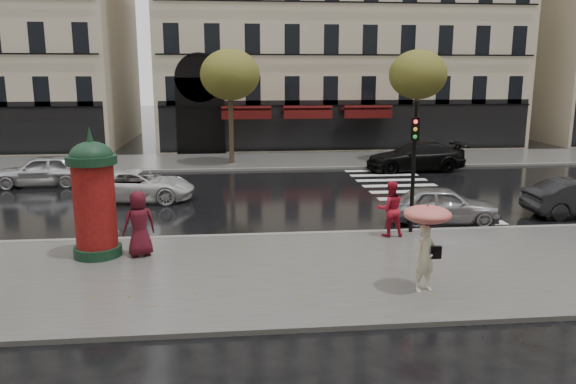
{
  "coord_description": "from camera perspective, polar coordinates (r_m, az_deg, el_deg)",
  "views": [
    {
      "loc": [
        -2.03,
        -14.72,
        5.32
      ],
      "look_at": [
        -0.37,
        1.5,
        1.84
      ],
      "focal_mm": 35.0,
      "sensor_mm": 36.0,
      "label": 1
    }
  ],
  "objects": [
    {
      "name": "near_kerb",
      "position": [
        18.59,
        0.67,
        -4.35
      ],
      "size": [
        90.0,
        0.25,
        0.14
      ],
      "primitive_type": "cube",
      "color": "slate",
      "rests_on": "ground"
    },
    {
      "name": "traffic_light",
      "position": [
        18.58,
        12.69,
        3.75
      ],
      "size": [
        0.32,
        0.42,
        4.31
      ],
      "color": "black",
      "rests_on": "near_sidewalk"
    },
    {
      "name": "tree_far_left",
      "position": [
        32.72,
        -5.91,
        11.72
      ],
      "size": [
        3.4,
        3.4,
        6.64
      ],
      "color": "#38281C",
      "rests_on": "ground"
    },
    {
      "name": "car_black",
      "position": [
        31.71,
        12.8,
        3.52
      ],
      "size": [
        5.45,
        2.36,
        1.56
      ],
      "primitive_type": "imported",
      "rotation": [
        0.0,
        0.0,
        -1.54
      ],
      "color": "black",
      "rests_on": "ground"
    },
    {
      "name": "car_silver",
      "position": [
        20.88,
        15.44,
        -1.25
      ],
      "size": [
        4.12,
        2.04,
        1.35
      ],
      "primitive_type": "imported",
      "rotation": [
        0.0,
        0.0,
        1.45
      ],
      "color": "#9C9CA0",
      "rests_on": "ground"
    },
    {
      "name": "tree_far_right",
      "position": [
        34.53,
        13.06,
        11.49
      ],
      "size": [
        3.4,
        3.4,
        6.64
      ],
      "color": "#38281C",
      "rests_on": "ground"
    },
    {
      "name": "zebra_crossing",
      "position": [
        26.15,
        12.18,
        0.05
      ],
      "size": [
        3.6,
        11.75,
        0.01
      ],
      "primitive_type": "cube",
      "color": "silver",
      "rests_on": "ground"
    },
    {
      "name": "man_burgundy",
      "position": [
        16.65,
        -14.89,
        -3.13
      ],
      "size": [
        1.1,
        0.93,
        1.91
      ],
      "primitive_type": "imported",
      "rotation": [
        0.0,
        0.0,
        3.56
      ],
      "color": "#4B0F19",
      "rests_on": "near_sidewalk"
    },
    {
      "name": "car_white",
      "position": [
        24.44,
        -15.07,
        0.64
      ],
      "size": [
        4.88,
        2.49,
        1.32
      ],
      "primitive_type": "imported",
      "rotation": [
        0.0,
        0.0,
        1.51
      ],
      "color": "silver",
      "rests_on": "ground"
    },
    {
      "name": "ground",
      "position": [
        15.78,
        1.92,
        -7.65
      ],
      "size": [
        160.0,
        160.0,
        0.0
      ],
      "primitive_type": "plane",
      "color": "black",
      "rests_on": "ground"
    },
    {
      "name": "woman_red",
      "position": [
        18.36,
        10.35,
        -1.69
      ],
      "size": [
        0.88,
        0.68,
        1.8
      ],
      "primitive_type": "imported",
      "rotation": [
        0.0,
        0.0,
        3.14
      ],
      "color": "#B01529",
      "rests_on": "near_sidewalk"
    },
    {
      "name": "woman_umbrella",
      "position": [
        13.81,
        13.9,
        -4.11
      ],
      "size": [
        1.13,
        1.13,
        2.18
      ],
      "color": "beige",
      "rests_on": "near_sidewalk"
    },
    {
      "name": "near_sidewalk",
      "position": [
        15.29,
        2.17,
        -8.07
      ],
      "size": [
        90.0,
        7.0,
        0.12
      ],
      "primitive_type": "cube",
      "color": "#474744",
      "rests_on": "ground"
    },
    {
      "name": "far_kerb",
      "position": [
        31.23,
        -2.03,
        2.36
      ],
      "size": [
        90.0,
        0.25,
        0.14
      ],
      "primitive_type": "cube",
      "color": "slate",
      "rests_on": "ground"
    },
    {
      "name": "morris_column",
      "position": [
        16.83,
        -19.11,
        -0.29
      ],
      "size": [
        1.39,
        1.39,
        3.75
      ],
      "color": "black",
      "rests_on": "near_sidewalk"
    },
    {
      "name": "far_sidewalk",
      "position": [
        34.18,
        -2.36,
        3.19
      ],
      "size": [
        90.0,
        6.0,
        0.12
      ],
      "primitive_type": "cube",
      "color": "#474744",
      "rests_on": "ground"
    },
    {
      "name": "car_far_silver",
      "position": [
        29.14,
        -23.7,
        2.01
      ],
      "size": [
        4.55,
        2.13,
        1.51
      ],
      "primitive_type": "imported",
      "rotation": [
        0.0,
        0.0,
        -1.49
      ],
      "color": "silver",
      "rests_on": "ground"
    }
  ]
}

